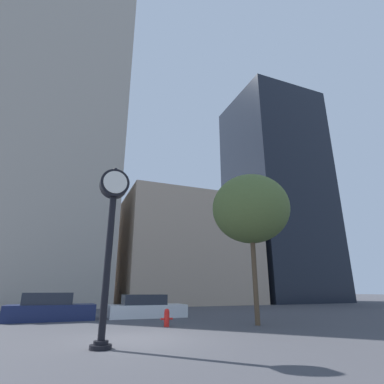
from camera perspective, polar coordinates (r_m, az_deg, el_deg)
ground_plane at (r=11.35m, az=-10.26°, el=-25.84°), size 200.00×200.00×0.00m
building_tall_tower at (r=40.08m, az=-23.80°, el=12.51°), size 14.10×12.00×41.92m
building_storefront_row at (r=37.67m, az=-1.29°, el=-11.07°), size 15.35×12.00×12.39m
building_glass_modern at (r=46.72m, az=15.68°, el=-0.27°), size 12.11×12.00×30.70m
street_clock at (r=9.82m, az=-15.12°, el=-5.35°), size 0.92×0.62×5.46m
car_navy at (r=18.88m, az=-25.39°, el=-19.46°), size 4.48×1.81×1.43m
car_white at (r=19.48m, az=-8.69°, el=-20.96°), size 4.59×1.98×1.30m
fire_hydrant_near at (r=14.62m, az=-4.84°, el=-22.72°), size 0.55×0.24×0.76m
bare_tree at (r=15.95m, az=11.10°, el=-3.19°), size 3.97×3.97×7.40m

